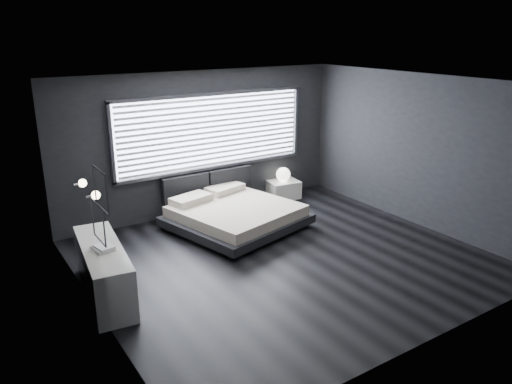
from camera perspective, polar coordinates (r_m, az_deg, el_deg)
room at (r=7.66m, az=3.48°, el=1.88°), size 6.04×6.00×2.80m
window at (r=9.93m, az=-4.90°, el=6.90°), size 4.14×0.09×1.52m
headboard at (r=10.06m, az=-5.49°, el=0.91°), size 1.96×0.16×0.52m
sconce_near at (r=6.44m, az=-17.87°, el=-0.36°), size 0.18×0.11×0.11m
sconce_far at (r=6.99m, az=-19.23°, el=0.96°), size 0.18×0.11×0.11m
wall_art_upper at (r=5.78m, az=-17.34°, el=0.24°), size 0.01×0.48×0.48m
wall_art_lower at (r=6.17m, az=-17.59°, el=-3.31°), size 0.01×0.48×0.48m
bed at (r=9.29m, az=-2.44°, el=-2.55°), size 2.58×2.51×0.56m
nightstand at (r=10.96m, az=3.10°, el=0.34°), size 0.72×0.63×0.38m
orb_lamp at (r=10.83m, az=3.13°, el=2.01°), size 0.31×0.31×0.31m
dresser at (r=7.27m, az=-16.97°, el=-8.63°), size 0.74×1.90×0.74m
book_stack at (r=6.99m, az=-17.04°, el=-6.10°), size 0.26×0.34×0.06m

